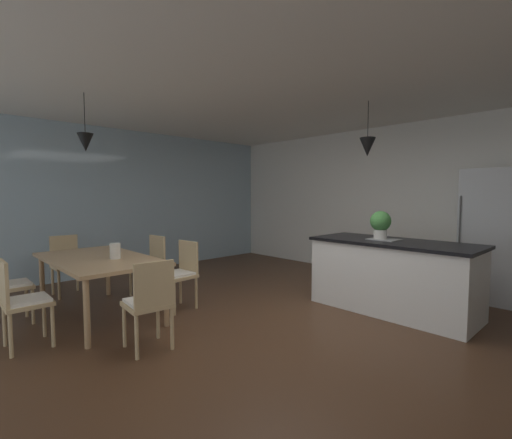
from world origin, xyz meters
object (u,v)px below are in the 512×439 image
at_px(chair_far_right, 180,272).
at_px(kitchen_island, 393,275).
at_px(chair_near_right, 21,300).
at_px(refrigerator, 493,236).
at_px(potted_plant_on_island, 381,223).
at_px(vase_on_dining_table, 115,251).
at_px(chair_kitchen_end, 149,301).
at_px(chair_near_left, 6,284).
at_px(chair_window_end, 67,263).
at_px(dining_table, 99,262).
at_px(chair_far_left, 150,263).

relative_size(chair_far_right, kitchen_island, 0.44).
xyz_separation_m(chair_near_right, refrigerator, (2.70, 5.07, 0.44)).
bearing_deg(potted_plant_on_island, vase_on_dining_table, -126.47).
relative_size(chair_kitchen_end, vase_on_dining_table, 4.71).
height_order(chair_near_left, chair_window_end, same).
xyz_separation_m(dining_table, chair_far_left, (-0.42, 0.88, -0.19)).
distance_m(chair_window_end, potted_plant_on_island, 4.50).
height_order(chair_window_end, refrigerator, refrigerator).
relative_size(chair_far_right, chair_near_left, 1.00).
height_order(chair_near_left, vase_on_dining_table, vase_on_dining_table).
bearing_deg(chair_far_right, chair_near_right, -89.88).
bearing_deg(chair_far_right, refrigerator, 50.79).
relative_size(chair_far_left, vase_on_dining_table, 4.71).
bearing_deg(chair_window_end, chair_near_left, -44.74).
bearing_deg(chair_far_left, chair_far_right, 0.00).
xyz_separation_m(potted_plant_on_island, vase_on_dining_table, (-1.96, -2.65, -0.30)).
relative_size(dining_table, chair_far_right, 2.15).
xyz_separation_m(chair_near_left, chair_kitchen_end, (1.72, 0.87, 0.00)).
bearing_deg(chair_near_left, chair_far_left, 90.13).
height_order(chair_far_right, chair_near_right, same).
distance_m(chair_kitchen_end, vase_on_dining_table, 1.13).
bearing_deg(dining_table, chair_kitchen_end, -0.21).
bearing_deg(chair_near_left, dining_table, 64.34).
bearing_deg(chair_kitchen_end, kitchen_island, 68.95).
height_order(chair_far_right, potted_plant_on_island, potted_plant_on_island).
bearing_deg(chair_near_right, chair_window_end, 153.07).
xyz_separation_m(chair_near_left, chair_near_right, (0.84, 0.00, 0.00)).
distance_m(chair_far_right, chair_kitchen_end, 1.25).
bearing_deg(vase_on_dining_table, kitchen_island, 51.12).
height_order(dining_table, kitchen_island, kitchen_island).
height_order(kitchen_island, refrigerator, refrigerator).
relative_size(chair_far_right, chair_near_right, 1.00).
relative_size(chair_kitchen_end, potted_plant_on_island, 2.35).
bearing_deg(chair_near_left, potted_plant_on_island, 54.34).
bearing_deg(refrigerator, chair_near_left, -124.96).
bearing_deg(kitchen_island, potted_plant_on_island, -180.00).
distance_m(chair_far_left, refrigerator, 4.88).
xyz_separation_m(dining_table, chair_near_left, (-0.42, -0.88, -0.19)).
height_order(chair_near_left, potted_plant_on_island, potted_plant_on_island).
relative_size(chair_near_right, potted_plant_on_island, 2.35).
bearing_deg(kitchen_island, chair_far_left, -145.93).
relative_size(dining_table, chair_kitchen_end, 2.15).
bearing_deg(chair_far_left, chair_near_left, -89.87).
relative_size(chair_far_right, chair_kitchen_end, 1.00).
height_order(chair_far_left, potted_plant_on_island, potted_plant_on_island).
relative_size(chair_near_right, kitchen_island, 0.44).
bearing_deg(kitchen_island, refrigerator, 62.20).
bearing_deg(dining_table, vase_on_dining_table, 25.72).
bearing_deg(refrigerator, kitchen_island, -117.80).
distance_m(chair_near_left, kitchen_island, 4.59).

